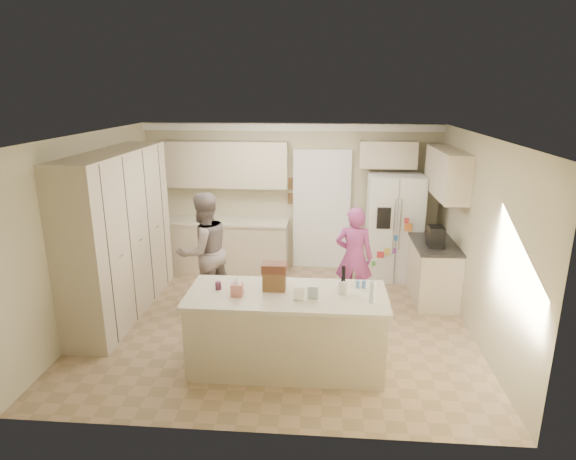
# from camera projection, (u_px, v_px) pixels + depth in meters

# --- Properties ---
(floor) EXTENTS (5.20, 4.60, 0.02)m
(floor) POSITION_uv_depth(u_px,v_px,m) (279.00, 322.00, 6.80)
(floor) COLOR #9F8161
(floor) RESTS_ON ground
(ceiling) EXTENTS (5.20, 4.60, 0.02)m
(ceiling) POSITION_uv_depth(u_px,v_px,m) (278.00, 134.00, 6.06)
(ceiling) COLOR white
(ceiling) RESTS_ON wall_back
(wall_back) EXTENTS (5.20, 0.02, 2.60)m
(wall_back) POSITION_uv_depth(u_px,v_px,m) (291.00, 197.00, 8.64)
(wall_back) COLOR #C3BA95
(wall_back) RESTS_ON ground
(wall_front) EXTENTS (5.20, 0.02, 2.60)m
(wall_front) POSITION_uv_depth(u_px,v_px,m) (253.00, 309.00, 4.22)
(wall_front) COLOR #C3BA95
(wall_front) RESTS_ON ground
(wall_left) EXTENTS (0.02, 4.60, 2.60)m
(wall_left) POSITION_uv_depth(u_px,v_px,m) (90.00, 229.00, 6.63)
(wall_left) COLOR #C3BA95
(wall_left) RESTS_ON ground
(wall_right) EXTENTS (0.02, 4.60, 2.60)m
(wall_right) POSITION_uv_depth(u_px,v_px,m) (479.00, 238.00, 6.23)
(wall_right) COLOR #C3BA95
(wall_right) RESTS_ON ground
(crown_back) EXTENTS (5.20, 0.08, 0.12)m
(crown_back) POSITION_uv_depth(u_px,v_px,m) (291.00, 127.00, 8.25)
(crown_back) COLOR white
(crown_back) RESTS_ON wall_back
(pantry_bank) EXTENTS (0.60, 2.60, 2.35)m
(pantry_bank) POSITION_uv_depth(u_px,v_px,m) (119.00, 234.00, 6.83)
(pantry_bank) COLOR beige
(pantry_bank) RESTS_ON floor
(back_base_cab) EXTENTS (2.20, 0.60, 0.88)m
(back_base_cab) POSITION_uv_depth(u_px,v_px,m) (226.00, 246.00, 8.68)
(back_base_cab) COLOR beige
(back_base_cab) RESTS_ON floor
(back_countertop) EXTENTS (2.24, 0.63, 0.04)m
(back_countertop) POSITION_uv_depth(u_px,v_px,m) (225.00, 221.00, 8.54)
(back_countertop) COLOR beige
(back_countertop) RESTS_ON back_base_cab
(back_upper_cab) EXTENTS (2.20, 0.35, 0.80)m
(back_upper_cab) POSITION_uv_depth(u_px,v_px,m) (225.00, 164.00, 8.38)
(back_upper_cab) COLOR beige
(back_upper_cab) RESTS_ON wall_back
(doorway_opening) EXTENTS (0.90, 0.06, 2.10)m
(doorway_opening) POSITION_uv_depth(u_px,v_px,m) (321.00, 211.00, 8.64)
(doorway_opening) COLOR black
(doorway_opening) RESTS_ON floor
(doorway_casing) EXTENTS (1.02, 0.03, 2.22)m
(doorway_casing) POSITION_uv_depth(u_px,v_px,m) (321.00, 212.00, 8.61)
(doorway_casing) COLOR white
(doorway_casing) RESTS_ON floor
(wall_frame_upper) EXTENTS (0.15, 0.02, 0.20)m
(wall_frame_upper) POSITION_uv_depth(u_px,v_px,m) (292.00, 183.00, 8.53)
(wall_frame_upper) COLOR brown
(wall_frame_upper) RESTS_ON wall_back
(wall_frame_lower) EXTENTS (0.15, 0.02, 0.20)m
(wall_frame_lower) POSITION_uv_depth(u_px,v_px,m) (292.00, 198.00, 8.61)
(wall_frame_lower) COLOR brown
(wall_frame_lower) RESTS_ON wall_back
(refrigerator) EXTENTS (0.90, 0.71, 1.80)m
(refrigerator) POSITION_uv_depth(u_px,v_px,m) (394.00, 227.00, 8.19)
(refrigerator) COLOR white
(refrigerator) RESTS_ON floor
(fridge_seam) EXTENTS (0.02, 0.02, 1.78)m
(fridge_seam) POSITION_uv_depth(u_px,v_px,m) (396.00, 233.00, 7.85)
(fridge_seam) COLOR gray
(fridge_seam) RESTS_ON refrigerator
(fridge_dispenser) EXTENTS (0.22, 0.03, 0.35)m
(fridge_dispenser) POSITION_uv_depth(u_px,v_px,m) (384.00, 218.00, 7.79)
(fridge_dispenser) COLOR black
(fridge_dispenser) RESTS_ON refrigerator
(fridge_handle_l) EXTENTS (0.02, 0.02, 0.85)m
(fridge_handle_l) POSITION_uv_depth(u_px,v_px,m) (394.00, 224.00, 7.80)
(fridge_handle_l) COLOR silver
(fridge_handle_l) RESTS_ON refrigerator
(fridge_handle_r) EXTENTS (0.02, 0.02, 0.85)m
(fridge_handle_r) POSITION_uv_depth(u_px,v_px,m) (400.00, 225.00, 7.79)
(fridge_handle_r) COLOR silver
(fridge_handle_r) RESTS_ON refrigerator
(over_fridge_cab) EXTENTS (0.95, 0.35, 0.45)m
(over_fridge_cab) POSITION_uv_depth(u_px,v_px,m) (388.00, 154.00, 8.12)
(over_fridge_cab) COLOR beige
(over_fridge_cab) RESTS_ON wall_back
(right_base_cab) EXTENTS (0.60, 1.20, 0.88)m
(right_base_cab) POSITION_uv_depth(u_px,v_px,m) (433.00, 271.00, 7.46)
(right_base_cab) COLOR beige
(right_base_cab) RESTS_ON floor
(right_countertop) EXTENTS (0.63, 1.24, 0.04)m
(right_countertop) POSITION_uv_depth(u_px,v_px,m) (434.00, 243.00, 7.33)
(right_countertop) COLOR #2D2B28
(right_countertop) RESTS_ON right_base_cab
(right_upper_cab) EXTENTS (0.35, 1.50, 0.70)m
(right_upper_cab) POSITION_uv_depth(u_px,v_px,m) (447.00, 173.00, 7.21)
(right_upper_cab) COLOR beige
(right_upper_cab) RESTS_ON wall_right
(coffee_maker) EXTENTS (0.22, 0.28, 0.30)m
(coffee_maker) POSITION_uv_depth(u_px,v_px,m) (435.00, 236.00, 7.09)
(coffee_maker) COLOR black
(coffee_maker) RESTS_ON right_countertop
(island_base) EXTENTS (2.20, 0.90, 0.88)m
(island_base) POSITION_uv_depth(u_px,v_px,m) (287.00, 332.00, 5.61)
(island_base) COLOR beige
(island_base) RESTS_ON floor
(island_top) EXTENTS (2.28, 0.96, 0.05)m
(island_top) POSITION_uv_depth(u_px,v_px,m) (287.00, 295.00, 5.48)
(island_top) COLOR beige
(island_top) RESTS_ON island_base
(utensil_crock) EXTENTS (0.13, 0.13, 0.15)m
(utensil_crock) POSITION_uv_depth(u_px,v_px,m) (344.00, 287.00, 5.45)
(utensil_crock) COLOR white
(utensil_crock) RESTS_ON island_top
(tissue_box) EXTENTS (0.13, 0.13, 0.14)m
(tissue_box) POSITION_uv_depth(u_px,v_px,m) (237.00, 289.00, 5.40)
(tissue_box) COLOR #CF7873
(tissue_box) RESTS_ON island_top
(tissue_plume) EXTENTS (0.08, 0.08, 0.08)m
(tissue_plume) POSITION_uv_depth(u_px,v_px,m) (237.00, 280.00, 5.37)
(tissue_plume) COLOR white
(tissue_plume) RESTS_ON tissue_box
(dollhouse_body) EXTENTS (0.26, 0.18, 0.22)m
(dollhouse_body) POSITION_uv_depth(u_px,v_px,m) (274.00, 280.00, 5.55)
(dollhouse_body) COLOR brown
(dollhouse_body) RESTS_ON island_top
(dollhouse_roof) EXTENTS (0.28, 0.20, 0.10)m
(dollhouse_roof) POSITION_uv_depth(u_px,v_px,m) (274.00, 268.00, 5.50)
(dollhouse_roof) COLOR #592D1E
(dollhouse_roof) RESTS_ON dollhouse_body
(jam_jar) EXTENTS (0.07, 0.07, 0.09)m
(jam_jar) POSITION_uv_depth(u_px,v_px,m) (218.00, 286.00, 5.57)
(jam_jar) COLOR #59263F
(jam_jar) RESTS_ON island_top
(greeting_card_a) EXTENTS (0.12, 0.06, 0.16)m
(greeting_card_a) POSITION_uv_depth(u_px,v_px,m) (299.00, 294.00, 5.25)
(greeting_card_a) COLOR white
(greeting_card_a) RESTS_ON island_top
(greeting_card_b) EXTENTS (0.12, 0.05, 0.16)m
(greeting_card_b) POSITION_uv_depth(u_px,v_px,m) (313.00, 293.00, 5.28)
(greeting_card_b) COLOR silver
(greeting_card_b) RESTS_ON island_top
(water_bottle) EXTENTS (0.07, 0.07, 0.24)m
(water_bottle) POSITION_uv_depth(u_px,v_px,m) (373.00, 291.00, 5.22)
(water_bottle) COLOR silver
(water_bottle) RESTS_ON island_top
(shaker_salt) EXTENTS (0.05, 0.05, 0.09)m
(shaker_salt) POSITION_uv_depth(u_px,v_px,m) (358.00, 284.00, 5.61)
(shaker_salt) COLOR #4F7CB8
(shaker_salt) RESTS_ON island_top
(shaker_pepper) EXTENTS (0.05, 0.05, 0.09)m
(shaker_pepper) POSITION_uv_depth(u_px,v_px,m) (364.00, 284.00, 5.60)
(shaker_pepper) COLOR #4F7CB8
(shaker_pepper) RESTS_ON island_top
(teen_boy) EXTENTS (1.07, 1.07, 1.75)m
(teen_boy) POSITION_uv_depth(u_px,v_px,m) (204.00, 251.00, 7.03)
(teen_boy) COLOR gray
(teen_boy) RESTS_ON floor
(teen_girl) EXTENTS (0.60, 0.43, 1.53)m
(teen_girl) POSITION_uv_depth(u_px,v_px,m) (354.00, 257.00, 7.11)
(teen_girl) COLOR #BD4094
(teen_girl) RESTS_ON floor
(fridge_magnets) EXTENTS (0.76, 0.02, 1.44)m
(fridge_magnets) POSITION_uv_depth(u_px,v_px,m) (397.00, 233.00, 7.84)
(fridge_magnets) COLOR tan
(fridge_magnets) RESTS_ON refrigerator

